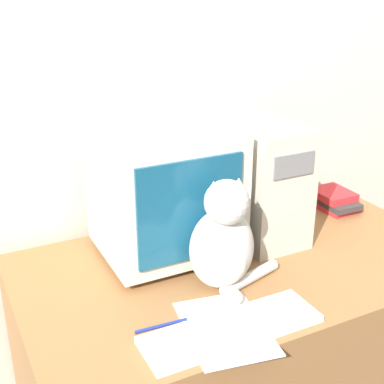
% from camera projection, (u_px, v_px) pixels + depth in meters
% --- Properties ---
extents(wall_back, '(7.00, 0.05, 2.50)m').
position_uv_depth(wall_back, '(179.00, 73.00, 1.92)').
color(wall_back, beige).
rests_on(wall_back, ground_plane).
extents(desk, '(1.43, 0.80, 0.71)m').
position_uv_depth(desk, '(239.00, 350.00, 1.88)').
color(desk, olive).
rests_on(desk, ground_plane).
extents(crt_monitor, '(0.42, 0.37, 0.43)m').
position_uv_depth(crt_monitor, '(165.00, 192.00, 1.71)').
color(crt_monitor, beige).
rests_on(crt_monitor, desk).
extents(computer_tower, '(0.21, 0.42, 0.41)m').
position_uv_depth(computer_tower, '(255.00, 177.00, 1.87)').
color(computer_tower, beige).
rests_on(computer_tower, desk).
extents(keyboard, '(0.49, 0.15, 0.02)m').
position_uv_depth(keyboard, '(232.00, 329.00, 1.40)').
color(keyboard, silver).
rests_on(keyboard, desk).
extents(cat, '(0.31, 0.22, 0.35)m').
position_uv_depth(cat, '(224.00, 242.00, 1.54)').
color(cat, silver).
rests_on(cat, desk).
extents(book_stack, '(0.14, 0.21, 0.07)m').
position_uv_depth(book_stack, '(333.00, 200.00, 2.12)').
color(book_stack, red).
rests_on(book_stack, desk).
extents(pen, '(0.15, 0.02, 0.01)m').
position_uv_depth(pen, '(161.00, 326.00, 1.42)').
color(pen, navy).
rests_on(pen, desk).
extents(paper_sheet, '(0.26, 0.33, 0.00)m').
position_uv_depth(paper_sheet, '(225.00, 328.00, 1.41)').
color(paper_sheet, white).
rests_on(paper_sheet, desk).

